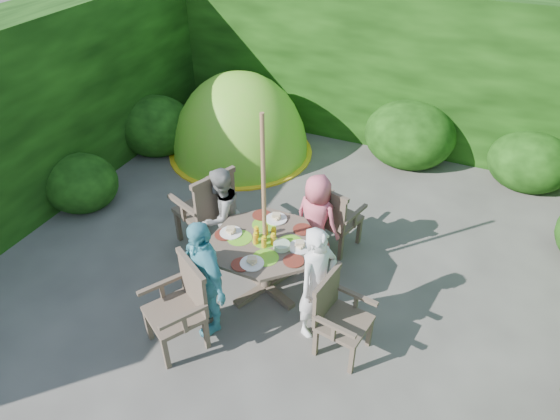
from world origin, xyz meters
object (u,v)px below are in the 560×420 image
at_px(garden_chair_back, 334,217).
at_px(child_left, 221,215).
at_px(parasol_pole, 264,211).
at_px(child_right, 318,283).
at_px(patio_table, 265,248).
at_px(dome_tent, 240,153).
at_px(garden_chair_left, 208,208).
at_px(garden_chair_front, 181,305).
at_px(child_front, 204,277).
at_px(garden_chair_right, 338,315).
at_px(child_back, 316,220).

height_order(garden_chair_back, child_left, child_left).
height_order(parasol_pole, child_right, parasol_pole).
distance_m(patio_table, child_right, 0.80).
bearing_deg(dome_tent, garden_chair_left, -52.84).
xyz_separation_m(garden_chair_front, dome_tent, (-1.32, 3.71, -0.50)).
bearing_deg(patio_table, child_front, -114.14).
relative_size(garden_chair_right, child_left, 0.70).
bearing_deg(dome_tent, patio_table, -38.43).
xyz_separation_m(child_right, child_back, (-0.41, 1.06, -0.06)).
bearing_deg(child_left, garden_chair_back, 129.22).
height_order(garden_chair_front, child_right, child_right).
bearing_deg(child_left, garden_chair_left, -104.99).
bearing_deg(parasol_pole, patio_table, -11.04).
bearing_deg(dome_tent, parasol_pole, -38.49).
relative_size(patio_table, parasol_pole, 0.73).
bearing_deg(child_back, garden_chair_left, 26.58).
distance_m(garden_chair_back, garden_chair_front, 2.20).
bearing_deg(patio_table, parasol_pole, 168.96).
xyz_separation_m(garden_chair_back, child_back, (-0.13, -0.27, 0.11)).
distance_m(patio_table, garden_chair_left, 1.09).
relative_size(garden_chair_right, child_front, 0.63).
relative_size(garden_chair_left, garden_chair_front, 1.13).
distance_m(garden_chair_back, child_front, 1.91).
xyz_separation_m(garden_chair_right, child_left, (-1.74, 0.79, 0.15)).
height_order(child_right, child_front, child_front).
xyz_separation_m(garden_chair_right, garden_chair_front, (-1.44, -0.54, 0.04)).
xyz_separation_m(garden_chair_front, child_back, (0.76, 1.74, 0.09)).
bearing_deg(child_front, garden_chair_front, -78.92).
bearing_deg(garden_chair_front, garden_chair_left, 142.47).
height_order(patio_table, garden_chair_left, garden_chair_left).
distance_m(garden_chair_back, dome_tent, 2.83).
height_order(patio_table, child_back, child_back).
bearing_deg(child_front, garden_chair_right, 44.18).
distance_m(patio_table, garden_chair_front, 1.10).
xyz_separation_m(parasol_pole, child_left, (-0.73, 0.32, -0.49)).
distance_m(child_left, child_back, 1.13).
relative_size(child_left, child_back, 1.04).
relative_size(garden_chair_front, dome_tent, 0.33).
xyz_separation_m(patio_table, child_right, (0.73, -0.32, 0.05)).
bearing_deg(garden_chair_left, child_back, 124.38).
bearing_deg(garden_chair_front, parasol_pole, 98.13).
bearing_deg(child_left, patio_table, 75.69).
bearing_deg(patio_table, garden_chair_back, 65.76).
distance_m(garden_chair_right, garden_chair_left, 2.20).
height_order(garden_chair_left, child_front, child_front).
bearing_deg(garden_chair_left, child_left, 87.50).
relative_size(child_right, child_back, 1.11).
bearing_deg(child_right, child_left, 90.80).
height_order(garden_chair_back, garden_chair_front, garden_chair_front).
bearing_deg(dome_tent, garden_chair_front, -51.91).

